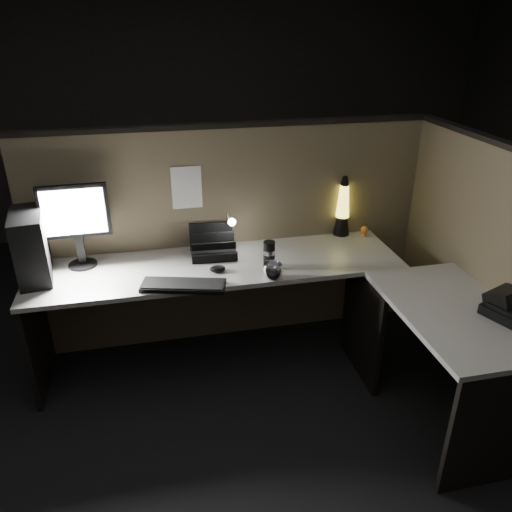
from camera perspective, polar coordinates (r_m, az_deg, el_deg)
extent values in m
plane|color=black|center=(3.08, 0.72, -17.93)|extent=(6.00, 6.00, 0.00)
plane|color=#282623|center=(5.25, -6.94, 17.10)|extent=(6.00, 0.00, 6.00)
cube|color=brown|center=(3.42, -2.72, 2.07)|extent=(2.66, 0.06, 1.50)
cube|color=brown|center=(3.23, 24.06, -1.87)|extent=(0.06, 1.66, 1.50)
cube|color=#A9A6A0|center=(3.12, -4.37, -1.14)|extent=(2.30, 0.60, 0.03)
cube|color=#A9A6A0|center=(2.85, 21.87, -5.93)|extent=(0.60, 1.00, 0.03)
cube|color=black|center=(3.37, -23.71, -8.45)|extent=(0.03, 0.55, 0.70)
cube|color=black|center=(2.76, 26.07, -17.41)|extent=(0.55, 0.03, 0.70)
cube|color=black|center=(3.28, 12.01, -7.66)|extent=(0.03, 0.55, 0.70)
cube|color=black|center=(3.14, -24.33, 1.02)|extent=(0.22, 0.40, 0.40)
cylinder|color=black|center=(3.27, -19.17, -0.91)|extent=(0.17, 0.17, 0.01)
cube|color=black|center=(3.24, -19.40, 0.86)|extent=(0.05, 0.04, 0.19)
cube|color=black|center=(3.15, -20.05, 4.84)|extent=(0.40, 0.04, 0.32)
cube|color=white|center=(3.13, -20.09, 4.71)|extent=(0.35, 0.01, 0.28)
cube|color=black|center=(2.87, -8.30, -3.35)|extent=(0.50, 0.28, 0.02)
ellipsoid|color=black|center=(3.02, -4.42, -1.47)|extent=(0.10, 0.07, 0.04)
cube|color=silver|center=(3.35, -3.12, 1.42)|extent=(0.04, 0.06, 0.03)
cylinder|color=silver|center=(3.30, -3.17, 3.28)|extent=(0.01, 0.01, 0.20)
cylinder|color=silver|center=(3.20, -3.01, 4.50)|extent=(0.01, 0.13, 0.01)
sphere|color=white|center=(3.13, -2.77, 3.90)|extent=(0.05, 0.05, 0.05)
cube|color=black|center=(3.23, -4.91, 0.60)|extent=(0.30, 0.26, 0.06)
cube|color=black|center=(3.17, -4.84, 1.04)|extent=(0.28, 0.04, 0.10)
cube|color=black|center=(3.27, -5.17, 2.64)|extent=(0.28, 0.04, 0.19)
cone|color=black|center=(3.56, 9.74, 3.48)|extent=(0.11, 0.11, 0.13)
cone|color=#FFEF43|center=(3.50, 9.96, 6.21)|extent=(0.09, 0.09, 0.23)
sphere|color=#8E6414|center=(3.52, 9.87, 5.11)|extent=(0.05, 0.05, 0.05)
sphere|color=#8E6414|center=(3.49, 9.98, 6.37)|extent=(0.03, 0.03, 0.03)
cone|color=black|center=(3.45, 10.14, 8.46)|extent=(0.06, 0.06, 0.06)
cylinder|color=black|center=(3.04, 1.51, 0.18)|extent=(0.08, 0.08, 0.17)
imported|color=silver|center=(2.92, 1.89, -1.74)|extent=(0.16, 0.16, 0.10)
sphere|color=orange|center=(3.58, 12.28, 2.94)|extent=(0.05, 0.05, 0.05)
cube|color=white|center=(3.22, -7.93, 7.74)|extent=(0.19, 0.00, 0.27)
cube|color=black|center=(2.90, 27.14, -5.57)|extent=(0.31, 0.29, 0.05)
cube|color=black|center=(2.89, 26.88, -4.04)|extent=(0.29, 0.23, 0.12)
cube|color=black|center=(2.80, 26.71, -5.77)|extent=(0.12, 0.19, 0.04)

